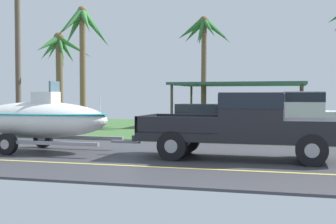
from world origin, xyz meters
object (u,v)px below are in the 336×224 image
(parked_pickup_background, at_px, (303,112))
(palm_tree_far_right, at_px, (203,39))
(pickup_truck_towing, at_px, (252,122))
(palm_tree_mid, at_px, (82,34))
(carport_awning, at_px, (240,85))
(parked_sedan_near, at_px, (210,120))
(palm_tree_near_left, at_px, (60,57))
(boat_on_trailer, at_px, (39,119))
(utility_pole, at_px, (18,34))

(parked_pickup_background, relative_size, palm_tree_far_right, 0.92)
(pickup_truck_towing, xyz_separation_m, parked_pickup_background, (1.46, 6.92, 0.03))
(palm_tree_mid, bearing_deg, carport_awning, 40.23)
(palm_tree_far_right, bearing_deg, pickup_truck_towing, -72.62)
(parked_pickup_background, bearing_deg, parked_sedan_near, 173.11)
(pickup_truck_towing, bearing_deg, carport_awning, 98.01)
(palm_tree_far_right, bearing_deg, palm_tree_near_left, -168.35)
(boat_on_trailer, xyz_separation_m, palm_tree_near_left, (-4.78, 10.06, 2.88))
(carport_awning, xyz_separation_m, palm_tree_mid, (-6.80, -5.75, 2.34))
(carport_awning, height_order, palm_tree_far_right, palm_tree_far_right)
(parked_sedan_near, bearing_deg, carport_awning, 82.87)
(pickup_truck_towing, distance_m, palm_tree_mid, 11.76)
(palm_tree_far_right, xyz_separation_m, utility_pole, (-6.92, -6.83, -0.36))
(pickup_truck_towing, xyz_separation_m, palm_tree_mid, (-8.61, 7.12, 3.66))
(parked_sedan_near, distance_m, carport_awning, 5.77)
(palm_tree_mid, distance_m, utility_pole, 3.02)
(palm_tree_mid, xyz_separation_m, utility_pole, (-1.96, -2.28, -0.26))
(palm_tree_near_left, height_order, palm_tree_mid, palm_tree_mid)
(boat_on_trailer, bearing_deg, pickup_truck_towing, -0.00)
(parked_pickup_background, bearing_deg, palm_tree_mid, 178.84)
(boat_on_trailer, xyz_separation_m, utility_pole, (-3.95, 4.84, 3.42))
(pickup_truck_towing, distance_m, boat_on_trailer, 6.62)
(carport_awning, bearing_deg, palm_tree_mid, -139.77)
(parked_sedan_near, xyz_separation_m, palm_tree_mid, (-6.11, -0.27, 4.01))
(parked_sedan_near, relative_size, palm_tree_mid, 0.76)
(pickup_truck_towing, xyz_separation_m, palm_tree_far_right, (-3.65, 11.66, 3.76))
(parked_pickup_background, xyz_separation_m, palm_tree_near_left, (-12.86, 3.15, 2.83))
(pickup_truck_towing, xyz_separation_m, parked_sedan_near, (-2.50, 7.39, -0.35))
(pickup_truck_towing, xyz_separation_m, utility_pole, (-10.57, 4.84, 3.40))
(pickup_truck_towing, relative_size, parked_pickup_background, 1.03)
(boat_on_trailer, relative_size, palm_tree_far_right, 0.98)
(pickup_truck_towing, height_order, palm_tree_far_right, palm_tree_far_right)
(carport_awning, distance_m, palm_tree_far_right, 3.29)
(pickup_truck_towing, bearing_deg, utility_pole, 155.41)
(parked_pickup_background, bearing_deg, palm_tree_near_left, 166.25)
(boat_on_trailer, bearing_deg, parked_sedan_near, 60.85)
(utility_pole, bearing_deg, carport_awning, 42.53)
(parked_pickup_background, distance_m, palm_tree_far_right, 7.91)
(palm_tree_near_left, height_order, utility_pole, utility_pole)
(palm_tree_near_left, xyz_separation_m, palm_tree_mid, (2.79, -2.94, 0.80))
(palm_tree_near_left, bearing_deg, palm_tree_mid, -46.50)
(pickup_truck_towing, height_order, utility_pole, utility_pole)
(parked_sedan_near, height_order, utility_pole, utility_pole)
(palm_tree_mid, distance_m, palm_tree_far_right, 6.73)
(pickup_truck_towing, relative_size, palm_tree_far_right, 0.95)
(palm_tree_far_right, bearing_deg, carport_awning, 33.33)
(parked_sedan_near, height_order, palm_tree_far_right, palm_tree_far_right)
(palm_tree_near_left, distance_m, palm_tree_mid, 4.13)
(palm_tree_near_left, bearing_deg, parked_sedan_near, -16.68)
(parked_sedan_near, height_order, palm_tree_mid, palm_tree_mid)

